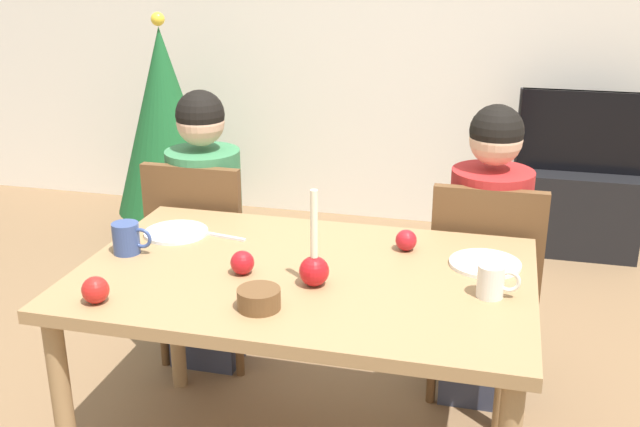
{
  "coord_description": "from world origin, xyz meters",
  "views": [
    {
      "loc": [
        0.56,
        -2.03,
        1.7
      ],
      "look_at": [
        0.0,
        0.2,
        0.87
      ],
      "focal_mm": 41.79,
      "sensor_mm": 36.0,
      "label": 1
    }
  ],
  "objects_px": {
    "candle_centerpiece": "(314,266)",
    "mug_right": "(492,281)",
    "plate_right": "(485,264)",
    "bowl_walnuts": "(259,299)",
    "chair_right": "(484,279)",
    "tv_stand": "(579,211)",
    "christmas_tree": "(165,121)",
    "person_left_child": "(207,235)",
    "apple_near_candle": "(406,240)",
    "apple_by_left_plate": "(95,290)",
    "dining_table": "(304,295)",
    "person_right_child": "(486,261)",
    "plate_left": "(176,232)",
    "apple_by_right_mug": "(242,263)",
    "tv": "(589,132)",
    "mug_left": "(127,238)",
    "chair_left": "(205,250)"
  },
  "relations": [
    {
      "from": "tv_stand",
      "to": "mug_right",
      "type": "bearing_deg",
      "value": -101.27
    },
    {
      "from": "person_right_child",
      "to": "apple_by_left_plate",
      "type": "height_order",
      "value": "person_right_child"
    },
    {
      "from": "person_left_child",
      "to": "bowl_walnuts",
      "type": "height_order",
      "value": "person_left_child"
    },
    {
      "from": "person_left_child",
      "to": "mug_left",
      "type": "height_order",
      "value": "person_left_child"
    },
    {
      "from": "plate_left",
      "to": "apple_by_right_mug",
      "type": "relative_size",
      "value": 3.0
    },
    {
      "from": "candle_centerpiece",
      "to": "plate_right",
      "type": "distance_m",
      "value": 0.56
    },
    {
      "from": "chair_right",
      "to": "person_left_child",
      "type": "height_order",
      "value": "person_left_child"
    },
    {
      "from": "mug_right",
      "to": "candle_centerpiece",
      "type": "bearing_deg",
      "value": -174.5
    },
    {
      "from": "tv_stand",
      "to": "tv",
      "type": "distance_m",
      "value": 0.47
    },
    {
      "from": "plate_right",
      "to": "apple_by_right_mug",
      "type": "xyz_separation_m",
      "value": [
        -0.72,
        -0.25,
        0.03
      ]
    },
    {
      "from": "plate_right",
      "to": "bowl_walnuts",
      "type": "distance_m",
      "value": 0.75
    },
    {
      "from": "tv_stand",
      "to": "mug_left",
      "type": "relative_size",
      "value": 4.76
    },
    {
      "from": "person_left_child",
      "to": "tv",
      "type": "bearing_deg",
      "value": 45.58
    },
    {
      "from": "tv",
      "to": "apple_by_right_mug",
      "type": "xyz_separation_m",
      "value": [
        -1.21,
        -2.36,
        0.08
      ]
    },
    {
      "from": "person_right_child",
      "to": "tv_stand",
      "type": "bearing_deg",
      "value": 73.46
    },
    {
      "from": "chair_left",
      "to": "apple_near_candle",
      "type": "xyz_separation_m",
      "value": [
        0.88,
        -0.36,
        0.27
      ]
    },
    {
      "from": "tv_stand",
      "to": "mug_left",
      "type": "bearing_deg",
      "value": -125.32
    },
    {
      "from": "dining_table",
      "to": "mug_right",
      "type": "relative_size",
      "value": 11.4
    },
    {
      "from": "christmas_tree",
      "to": "plate_right",
      "type": "xyz_separation_m",
      "value": [
        1.96,
        -1.83,
        0.06
      ]
    },
    {
      "from": "tv_stand",
      "to": "plate_right",
      "type": "distance_m",
      "value": 2.23
    },
    {
      "from": "candle_centerpiece",
      "to": "mug_right",
      "type": "xyz_separation_m",
      "value": [
        0.51,
        0.05,
        -0.01
      ]
    },
    {
      "from": "christmas_tree",
      "to": "apple_near_candle",
      "type": "relative_size",
      "value": 18.87
    },
    {
      "from": "chair_right",
      "to": "person_right_child",
      "type": "bearing_deg",
      "value": 90.0
    },
    {
      "from": "chair_right",
      "to": "plate_right",
      "type": "xyz_separation_m",
      "value": [
        0.0,
        -0.42,
        0.24
      ]
    },
    {
      "from": "dining_table",
      "to": "chair_left",
      "type": "distance_m",
      "value": 0.86
    },
    {
      "from": "person_left_child",
      "to": "apple_by_left_plate",
      "type": "height_order",
      "value": "person_left_child"
    },
    {
      "from": "christmas_tree",
      "to": "mug_left",
      "type": "relative_size",
      "value": 9.93
    },
    {
      "from": "apple_near_candle",
      "to": "apple_by_left_plate",
      "type": "distance_m",
      "value": 0.99
    },
    {
      "from": "plate_left",
      "to": "mug_left",
      "type": "xyz_separation_m",
      "value": [
        -0.08,
        -0.2,
        0.05
      ]
    },
    {
      "from": "chair_left",
      "to": "apple_by_left_plate",
      "type": "height_order",
      "value": "chair_left"
    },
    {
      "from": "bowl_walnuts",
      "to": "apple_by_left_plate",
      "type": "height_order",
      "value": "apple_by_left_plate"
    },
    {
      "from": "plate_left",
      "to": "apple_by_right_mug",
      "type": "xyz_separation_m",
      "value": [
        0.34,
        -0.26,
        0.03
      ]
    },
    {
      "from": "dining_table",
      "to": "apple_near_candle",
      "type": "bearing_deg",
      "value": 41.06
    },
    {
      "from": "person_right_child",
      "to": "apple_near_candle",
      "type": "relative_size",
      "value": 16.54
    },
    {
      "from": "dining_table",
      "to": "candle_centerpiece",
      "type": "height_order",
      "value": "candle_centerpiece"
    },
    {
      "from": "plate_left",
      "to": "plate_right",
      "type": "height_order",
      "value": "same"
    },
    {
      "from": "person_right_child",
      "to": "tv",
      "type": "relative_size",
      "value": 1.48
    },
    {
      "from": "person_right_child",
      "to": "chair_left",
      "type": "bearing_deg",
      "value": -178.36
    },
    {
      "from": "person_right_child",
      "to": "mug_right",
      "type": "distance_m",
      "value": 0.72
    },
    {
      "from": "christmas_tree",
      "to": "mug_right",
      "type": "height_order",
      "value": "christmas_tree"
    },
    {
      "from": "tv",
      "to": "apple_by_right_mug",
      "type": "height_order",
      "value": "tv"
    },
    {
      "from": "person_left_child",
      "to": "plate_left",
      "type": "distance_m",
      "value": 0.49
    },
    {
      "from": "apple_by_right_mug",
      "to": "person_left_child",
      "type": "bearing_deg",
      "value": 120.64
    },
    {
      "from": "chair_right",
      "to": "christmas_tree",
      "type": "relative_size",
      "value": 0.67
    },
    {
      "from": "candle_centerpiece",
      "to": "plate_right",
      "type": "xyz_separation_m",
      "value": [
        0.49,
        0.27,
        -0.06
      ]
    },
    {
      "from": "mug_right",
      "to": "apple_near_candle",
      "type": "xyz_separation_m",
      "value": [
        -0.29,
        0.28,
        -0.01
      ]
    },
    {
      "from": "mug_right",
      "to": "apple_by_right_mug",
      "type": "height_order",
      "value": "mug_right"
    },
    {
      "from": "dining_table",
      "to": "person_right_child",
      "type": "relative_size",
      "value": 1.19
    },
    {
      "from": "chair_left",
      "to": "person_left_child",
      "type": "relative_size",
      "value": 0.77
    },
    {
      "from": "chair_right",
      "to": "tv_stand",
      "type": "distance_m",
      "value": 1.78
    }
  ]
}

